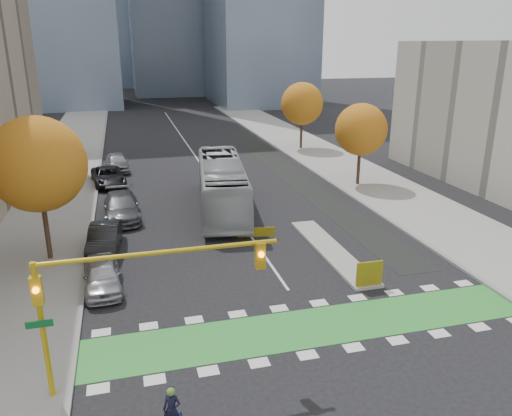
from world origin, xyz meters
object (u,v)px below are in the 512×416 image
parked_car_b (104,239)px  bus (222,185)px  tree_west (37,164)px  parked_car_d (108,176)px  traffic_signal_west (119,286)px  parked_car_c (122,207)px  parked_car_e (117,162)px  tree_east_far (302,104)px  tree_east_near (361,130)px  hazard_board (369,274)px  parked_car_a (102,275)px

parked_car_b → bus: bearing=41.0°
tree_west → parked_car_d: bearing=79.2°
traffic_signal_west → parked_car_d: bearing=92.2°
parked_car_b → parked_car_c: parked_car_c is taller
parked_car_c → parked_car_e: (-0.28, 14.39, -0.00)m
tree_west → tree_east_far: bearing=46.7°
tree_east_near → parked_car_b: tree_east_near is taller
tree_east_near → bus: (-12.69, -3.41, -2.98)m
hazard_board → parked_car_d: 26.87m
parked_car_b → parked_car_e: parked_car_e is taller
bus → parked_car_a: (-8.31, -11.03, -1.12)m
traffic_signal_west → bus: bearing=69.2°
bus → parked_car_b: (-8.31, -6.03, -1.08)m
traffic_signal_west → parked_car_e: size_ratio=1.70×
parked_car_b → parked_car_d: (0.00, 15.16, -0.03)m
parked_car_a → parked_car_b: size_ratio=0.91×
bus → parked_car_e: (-7.55, 14.13, -1.03)m
parked_car_c → parked_car_d: 9.45m
parked_car_a → parked_car_b: bearing=86.2°
tree_east_near → parked_car_b: 23.38m
traffic_signal_west → parked_car_d: 28.44m
hazard_board → parked_car_c: size_ratio=0.24×
tree_east_far → parked_car_b: 33.60m
tree_east_far → parked_car_e: tree_east_far is taller
tree_east_far → parked_car_a: bearing=-125.2°
parked_car_c → parked_car_e: bearing=89.3°
hazard_board → tree_east_far: bearing=75.9°
tree_east_near → hazard_board: bearing=-114.2°
bus → parked_car_d: size_ratio=2.44×
bus → parked_car_b: size_ratio=2.78×
bus → parked_car_a: 13.85m
tree_east_near → parked_car_b: size_ratio=1.46×
hazard_board → traffic_signal_west: size_ratio=0.16×
parked_car_a → parked_car_c: 10.82m
parked_car_d → parked_car_c: bearing=-91.4°
hazard_board → parked_car_c: bearing=130.2°
tree_west → parked_car_c: (4.04, 6.33, -4.76)m
traffic_signal_west → parked_car_a: bearing=97.6°
parked_car_b → parked_car_e: bearing=92.9°
traffic_signal_west → parked_car_e: traffic_signal_west is taller
bus → parked_car_b: bearing=-136.2°
tree_east_near → tree_east_far: size_ratio=0.92×
tree_east_far → tree_west: bearing=-133.3°
tree_west → tree_east_far: 35.73m
bus → parked_car_c: (-7.27, -0.26, -1.02)m
parked_car_a → hazard_board: bearing=-18.3°
tree_east_near → parked_car_e: tree_east_near is taller
hazard_board → parked_car_e: size_ratio=0.28×
tree_east_near → parked_car_e: size_ratio=1.41×
parked_car_d → tree_west: bearing=-108.6°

